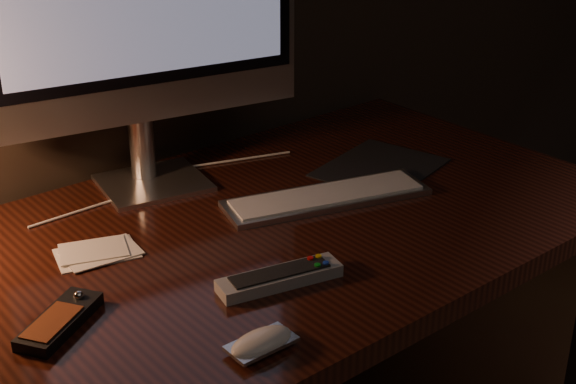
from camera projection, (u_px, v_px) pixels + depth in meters
desk at (183, 296)px, 1.44m from camera, size 1.60×0.75×0.75m
keyboard at (327, 197)px, 1.50m from camera, size 0.41×0.22×0.01m
mousepad at (380, 167)px, 1.64m from camera, size 0.29×0.26×0.00m
mouse at (261, 344)px, 1.07m from camera, size 0.09×0.05×0.02m
media_remote at (60, 320)px, 1.12m from camera, size 0.15×0.12×0.03m
tv_remote at (280, 277)px, 1.23m from camera, size 0.20×0.09×0.03m
papers at (97, 252)px, 1.31m from camera, size 0.15×0.12×0.01m
cable at (172, 183)px, 1.57m from camera, size 0.57×0.10×0.00m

